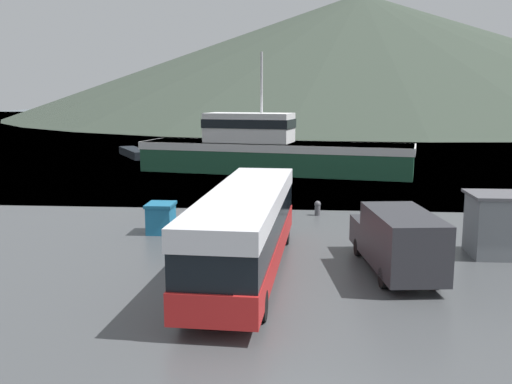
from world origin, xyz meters
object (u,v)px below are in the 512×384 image
delivery_van (397,240)px  storage_bin (161,218)px  fishing_boat (270,150)px  small_boat (134,153)px  tour_bus (246,226)px  dock_kiosk (505,225)px

delivery_van → storage_bin: delivery_van is taller
fishing_boat → storage_bin: (-3.97, -21.46, -1.15)m
delivery_van → small_boat: 43.29m
delivery_van → storage_bin: size_ratio=4.34×
tour_bus → storage_bin: bearing=131.3°
fishing_boat → small_boat: fishing_boat is taller
small_boat → dock_kiosk: bearing=96.8°
small_boat → tour_bus: bearing=82.8°
storage_bin → small_boat: (-10.88, 32.55, -0.32)m
tour_bus → fishing_boat: 27.26m
delivery_van → small_boat: size_ratio=0.88×
storage_bin → dock_kiosk: 14.97m
delivery_van → storage_bin: 11.37m
tour_bus → delivery_van: (5.44, 0.45, -0.49)m
dock_kiosk → storage_bin: bearing=169.6°
tour_bus → storage_bin: size_ratio=8.30×
fishing_boat → dock_kiosk: fishing_boat is taller
tour_bus → dock_kiosk: 10.61m
small_boat → delivery_van: bearing=89.7°
tour_bus → delivery_van: bearing=7.7°
tour_bus → small_boat: bearing=114.9°
fishing_boat → small_boat: 18.60m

